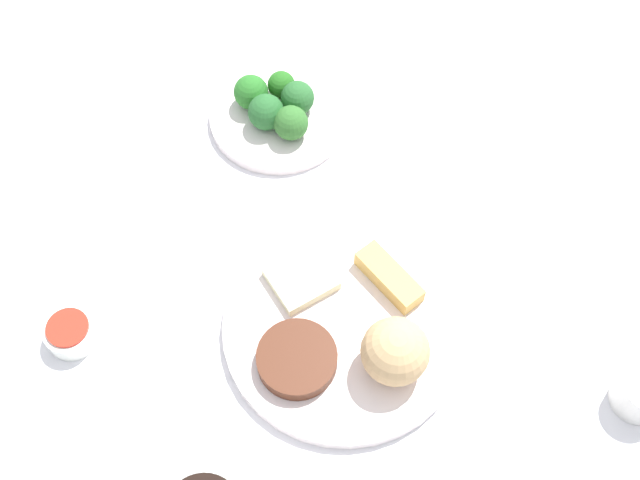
{
  "coord_description": "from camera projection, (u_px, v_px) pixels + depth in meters",
  "views": [
    {
      "loc": [
        0.19,
        -0.32,
        0.84
      ],
      "look_at": [
        -0.06,
        0.07,
        0.06
      ],
      "focal_mm": 42.08,
      "sensor_mm": 36.0,
      "label": 1
    }
  ],
  "objects": [
    {
      "name": "tabletop",
      "position": [
        329.0,
        324.0,
        0.91
      ],
      "size": [
        2.2,
        2.2,
        0.02
      ],
      "primitive_type": "cube",
      "color": "white",
      "rests_on": "ground"
    },
    {
      "name": "main_plate",
      "position": [
        345.0,
        324.0,
        0.89
      ],
      "size": [
        0.29,
        0.29,
        0.02
      ],
      "primitive_type": "cylinder",
      "color": "white",
      "rests_on": "tabletop"
    },
    {
      "name": "rice_scoop",
      "position": [
        395.0,
        351.0,
        0.82
      ],
      "size": [
        0.08,
        0.08,
        0.08
      ],
      "primitive_type": "sphere",
      "color": "tan",
      "rests_on": "main_plate"
    },
    {
      "name": "spring_roll",
      "position": [
        389.0,
        277.0,
        0.9
      ],
      "size": [
        0.1,
        0.06,
        0.02
      ],
      "primitive_type": "cube",
      "rotation": [
        0.0,
        0.0,
        2.81
      ],
      "color": "gold",
      "rests_on": "main_plate"
    },
    {
      "name": "crab_rangoon_wonton",
      "position": [
        301.0,
        279.0,
        0.9
      ],
      "size": [
        0.09,
        0.09,
        0.01
      ],
      "primitive_type": "cube",
      "rotation": [
        0.0,
        0.0,
        -0.46
      ],
      "color": "beige",
      "rests_on": "main_plate"
    },
    {
      "name": "stir_fry_heap",
      "position": [
        300.0,
        361.0,
        0.84
      ],
      "size": [
        0.09,
        0.09,
        0.02
      ],
      "primitive_type": "cylinder",
      "color": "#502615",
      "rests_on": "main_plate"
    },
    {
      "name": "broccoli_plate",
      "position": [
        279.0,
        116.0,
        1.05
      ],
      "size": [
        0.19,
        0.19,
        0.01
      ],
      "primitive_type": "cylinder",
      "color": "white",
      "rests_on": "tabletop"
    },
    {
      "name": "broccoli_floret_0",
      "position": [
        297.0,
        98.0,
        1.02
      ],
      "size": [
        0.05,
        0.05,
        0.05
      ],
      "primitive_type": "sphere",
      "color": "#29642D",
      "rests_on": "broccoli_plate"
    },
    {
      "name": "broccoli_floret_1",
      "position": [
        266.0,
        112.0,
        1.01
      ],
      "size": [
        0.05,
        0.05,
        0.05
      ],
      "primitive_type": "sphere",
      "color": "#27632C",
      "rests_on": "broccoli_plate"
    },
    {
      "name": "broccoli_floret_2",
      "position": [
        281.0,
        85.0,
        1.04
      ],
      "size": [
        0.04,
        0.04,
        0.04
      ],
      "primitive_type": "sphere",
      "color": "#25671E",
      "rests_on": "broccoli_plate"
    },
    {
      "name": "broccoli_floret_3",
      "position": [
        291.0,
        123.0,
        1.0
      ],
      "size": [
        0.05,
        0.05,
        0.05
      ],
      "primitive_type": "sphere",
      "color": "#326C2B",
      "rests_on": "broccoli_plate"
    },
    {
      "name": "broccoli_floret_5",
      "position": [
        251.0,
        92.0,
        1.03
      ],
      "size": [
        0.05,
        0.05,
        0.05
      ],
      "primitive_type": "sphere",
      "color": "#287025",
      "rests_on": "broccoli_plate"
    },
    {
      "name": "sauce_ramekin_sweet_and_sour",
      "position": [
        71.0,
        333.0,
        0.87
      ],
      "size": [
        0.06,
        0.06,
        0.03
      ],
      "primitive_type": "cylinder",
      "color": "white",
      "rests_on": "tabletop"
    },
    {
      "name": "sauce_ramekin_sweet_and_sour_liquid",
      "position": [
        67.0,
        328.0,
        0.86
      ],
      "size": [
        0.05,
        0.05,
        0.0
      ],
      "primitive_type": "cylinder",
      "color": "red",
      "rests_on": "sauce_ramekin_sweet_and_sour"
    }
  ]
}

